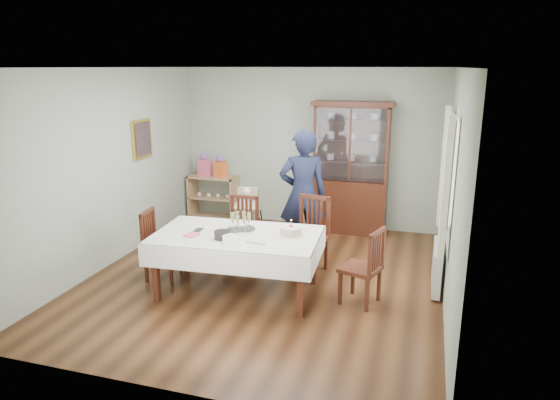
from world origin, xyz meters
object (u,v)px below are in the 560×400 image
at_px(chair_end_left, 162,258).
at_px(high_chair, 247,225).
at_px(chair_far_left, 241,244).
at_px(gift_bag_orange, 220,167).
at_px(dining_table, 237,263).
at_px(chair_far_right, 309,250).
at_px(china_cabinet, 351,166).
at_px(gift_bag_pink, 204,166).
at_px(chair_end_right, 361,281).
at_px(birthday_cake, 291,231).
at_px(champagne_tray, 241,225).
at_px(sideboard, 213,197).
at_px(woman, 303,195).

height_order(chair_end_left, high_chair, high_chair).
xyz_separation_m(chair_far_left, gift_bag_orange, (-1.10, 1.87, 0.69)).
distance_m(dining_table, chair_far_right, 1.12).
distance_m(china_cabinet, gift_bag_pink, 2.65).
bearing_deg(chair_end_right, chair_far_right, -114.96).
bearing_deg(birthday_cake, chair_end_left, -179.76).
distance_m(china_cabinet, chair_end_left, 3.45).
relative_size(gift_bag_pink, gift_bag_orange, 1.04).
bearing_deg(champagne_tray, high_chair, 107.52).
xyz_separation_m(china_cabinet, champagne_tray, (-0.94, -2.61, -0.30)).
relative_size(sideboard, chair_end_right, 0.97).
height_order(china_cabinet, chair_far_left, china_cabinet).
distance_m(china_cabinet, champagne_tray, 2.79).
height_order(dining_table, chair_far_left, chair_far_left).
xyz_separation_m(sideboard, chair_far_left, (1.27, -1.89, -0.12)).
xyz_separation_m(dining_table, champagne_tray, (-0.00, 0.15, 0.44)).
height_order(birthday_cake, gift_bag_orange, gift_bag_orange).
height_order(chair_far_left, chair_end_left, chair_far_left).
xyz_separation_m(chair_far_right, chair_end_right, (0.81, -0.74, -0.03)).
bearing_deg(chair_far_left, dining_table, -73.69).
bearing_deg(birthday_cake, gift_bag_pink, 131.75).
bearing_deg(sideboard, champagne_tray, -59.39).
bearing_deg(birthday_cake, dining_table, -168.95).
bearing_deg(birthday_cake, sideboard, 129.68).
distance_m(china_cabinet, chair_far_right, 2.06).
bearing_deg(chair_end_right, champagne_tray, -72.59).
height_order(chair_far_right, gift_bag_orange, gift_bag_orange).
xyz_separation_m(sideboard, chair_end_right, (3.06, -2.64, -0.12)).
xyz_separation_m(chair_end_right, birthday_cake, (-0.86, -0.02, 0.54)).
bearing_deg(gift_bag_pink, chair_far_right, -38.04).
distance_m(dining_table, china_cabinet, 3.01).
xyz_separation_m(dining_table, gift_bag_orange, (-1.40, 2.76, 0.59)).
height_order(high_chair, birthday_cake, high_chair).
height_order(sideboard, woman, woman).
height_order(gift_bag_pink, gift_bag_orange, gift_bag_pink).
distance_m(chair_far_right, champagne_tray, 1.14).
bearing_deg(chair_far_right, champagne_tray, -123.18).
bearing_deg(chair_end_right, high_chair, -107.21).
bearing_deg(sideboard, chair_end_left, -80.38).
height_order(chair_far_left, birthday_cake, birthday_cake).
relative_size(sideboard, woman, 0.48).
relative_size(sideboard, birthday_cake, 3.00).
height_order(chair_end_left, gift_bag_orange, gift_bag_orange).
distance_m(high_chair, gift_bag_orange, 1.72).
distance_m(high_chair, birthday_cake, 1.77).
relative_size(sideboard, chair_far_right, 0.88).
height_order(chair_end_right, gift_bag_orange, gift_bag_orange).
distance_m(birthday_cake, gift_bag_pink, 3.54).
bearing_deg(woman, dining_table, 50.69).
xyz_separation_m(dining_table, chair_far_right, (0.69, 0.89, -0.08)).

